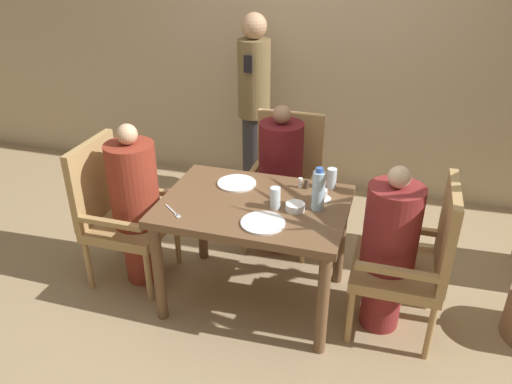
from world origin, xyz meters
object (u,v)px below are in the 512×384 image
glass_tall_near (275,198)px  chair_far_side (285,177)px  diner_in_left_chair (136,204)px  standing_host (254,103)px  chair_left_side (117,209)px  water_bottle (318,190)px  diner_in_far_chair (280,178)px  glass_tall_mid (332,178)px  chair_right_side (415,257)px  plate_main_right (263,223)px  plate_main_left (237,183)px  teacup_with_saucer (321,195)px  bowl_small (295,207)px  diner_in_right_chair (389,249)px

glass_tall_near → chair_far_side: bearing=99.4°
diner_in_left_chair → standing_host: standing_host is taller
chair_left_side → water_bottle: size_ratio=3.76×
water_bottle → chair_far_side: bearing=116.1°
chair_far_side → diner_in_far_chair: 0.16m
glass_tall_near → glass_tall_mid: (0.28, 0.36, 0.00)m
chair_right_side → plate_main_right: (-0.85, -0.23, 0.22)m
diner_in_left_chair → plate_main_left: (0.64, 0.20, 0.15)m
chair_far_side → teacup_with_saucer: size_ratio=8.18×
bowl_small → glass_tall_near: bearing=-175.3°
chair_right_side → glass_tall_near: 0.88m
chair_left_side → glass_tall_near: chair_left_side is taller
diner_in_left_chair → bowl_small: bearing=-1.2°
plate_main_right → glass_tall_mid: size_ratio=1.88×
bowl_small → water_bottle: bearing=25.2°
bowl_small → standing_host: bearing=115.5°
standing_host → glass_tall_mid: (0.86, -1.13, -0.07)m
chair_right_side → glass_tall_near: bearing=-177.8°
diner_in_far_chair → bowl_small: diner_in_far_chair is taller
diner_in_far_chair → glass_tall_mid: diner_in_far_chair is taller
plate_main_left → water_bottle: bearing=-16.6°
water_bottle → glass_tall_mid: water_bottle is taller
chair_right_side → water_bottle: 0.68m
bowl_small → glass_tall_near: (-0.12, -0.01, 0.05)m
diner_in_left_chair → water_bottle: 1.24m
diner_in_far_chair → glass_tall_near: 0.74m
chair_right_side → standing_host: (-1.42, 1.45, 0.35)m
standing_host → glass_tall_mid: size_ratio=12.06×
diner_in_far_chair → bowl_small: bearing=-69.2°
bowl_small → chair_left_side: bearing=179.0°
plate_main_left → water_bottle: 0.60m
chair_right_side → diner_in_right_chair: bearing=180.0°
diner_in_right_chair → glass_tall_near: diner_in_right_chair is taller
diner_in_left_chair → plate_main_right: bearing=-13.5°
chair_right_side → diner_in_right_chair: diner_in_right_chair is taller
chair_left_side → chair_far_side: 1.27m
chair_left_side → diner_in_left_chair: size_ratio=0.87×
diner_in_left_chair → water_bottle: bearing=1.7°
chair_left_side → diner_in_right_chair: (1.80, 0.00, 0.03)m
plate_main_left → water_bottle: size_ratio=0.95×
diner_in_right_chair → diner_in_left_chair: bearing=180.0°
chair_right_side → teacup_with_saucer: (-0.59, 0.15, 0.24)m
glass_tall_mid → diner_in_left_chair: bearing=-165.3°
chair_far_side → standing_host: standing_host is taller
teacup_with_saucer → glass_tall_near: bearing=-142.7°
glass_tall_mid → diner_in_far_chair: bearing=141.0°
glass_tall_near → chair_left_side: bearing=178.4°
diner_in_far_chair → water_bottle: bearing=-58.7°
plate_main_left → chair_left_side: bearing=-165.7°
chair_left_side → water_bottle: water_bottle is taller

